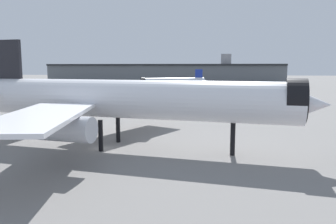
% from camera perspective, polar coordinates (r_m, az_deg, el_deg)
% --- Properties ---
extents(ground, '(900.00, 900.00, 0.00)m').
position_cam_1_polar(ground, '(52.01, -11.22, -6.24)').
color(ground, slate).
extents(airliner_near_gate, '(58.44, 52.65, 16.88)m').
position_cam_1_polar(airliner_near_gate, '(51.38, -7.80, 2.09)').
color(airliner_near_gate, white).
rests_on(airliner_near_gate, ground).
extents(airliner_far_taxiway, '(36.23, 32.36, 11.17)m').
position_cam_1_polar(airliner_far_taxiway, '(170.56, 0.98, 5.21)').
color(airliner_far_taxiway, silver).
rests_on(airliner_far_taxiway, ground).
extents(terminal_building, '(169.50, 27.05, 21.40)m').
position_cam_1_polar(terminal_building, '(243.40, -0.54, 6.54)').
color(terminal_building, slate).
rests_on(terminal_building, ground).
extents(baggage_cart_trailing, '(2.75, 2.87, 1.82)m').
position_cam_1_polar(baggage_cart_trailing, '(85.46, -17.86, -0.34)').
color(baggage_cart_trailing, black).
rests_on(baggage_cart_trailing, ground).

